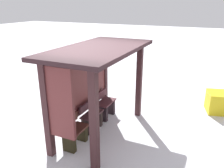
{
  "coord_description": "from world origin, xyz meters",
  "views": [
    {
      "loc": [
        -4.68,
        -2.49,
        3.21
      ],
      "look_at": [
        0.24,
        -0.21,
        1.29
      ],
      "focal_mm": 36.69,
      "sensor_mm": 36.0,
      "label": 1
    }
  ],
  "objects_px": {
    "bus_shelter": "(92,71)",
    "grit_bin": "(217,102)",
    "bench_left_inside": "(75,134)",
    "bench_right_inside": "(105,107)",
    "bench_center_inside": "(92,119)"
  },
  "relations": [
    {
      "from": "bench_left_inside",
      "to": "bench_right_inside",
      "type": "height_order",
      "value": "bench_right_inside"
    },
    {
      "from": "bench_right_inside",
      "to": "grit_bin",
      "type": "xyz_separation_m",
      "value": [
        1.77,
        -2.98,
        -0.01
      ]
    },
    {
      "from": "bench_left_inside",
      "to": "grit_bin",
      "type": "height_order",
      "value": "bench_left_inside"
    },
    {
      "from": "grit_bin",
      "to": "bench_center_inside",
      "type": "bearing_deg",
      "value": 130.85
    },
    {
      "from": "bus_shelter",
      "to": "bench_left_inside",
      "type": "distance_m",
      "value": 1.54
    },
    {
      "from": "bench_right_inside",
      "to": "bus_shelter",
      "type": "bearing_deg",
      "value": -173.85
    },
    {
      "from": "bench_left_inside",
      "to": "grit_bin",
      "type": "bearing_deg",
      "value": -41.38
    },
    {
      "from": "bus_shelter",
      "to": "grit_bin",
      "type": "relative_size",
      "value": 4.54
    },
    {
      "from": "bench_center_inside",
      "to": "grit_bin",
      "type": "bearing_deg",
      "value": -49.15
    },
    {
      "from": "bus_shelter",
      "to": "grit_bin",
      "type": "distance_m",
      "value": 4.15
    },
    {
      "from": "bus_shelter",
      "to": "bench_center_inside",
      "type": "distance_m",
      "value": 1.35
    },
    {
      "from": "bench_center_inside",
      "to": "bench_right_inside",
      "type": "relative_size",
      "value": 0.97
    },
    {
      "from": "bus_shelter",
      "to": "grit_bin",
      "type": "height_order",
      "value": "bus_shelter"
    },
    {
      "from": "bench_center_inside",
      "to": "bench_right_inside",
      "type": "bearing_deg",
      "value": 0.0
    },
    {
      "from": "bus_shelter",
      "to": "bench_center_inside",
      "type": "bearing_deg",
      "value": 45.61
    }
  ]
}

